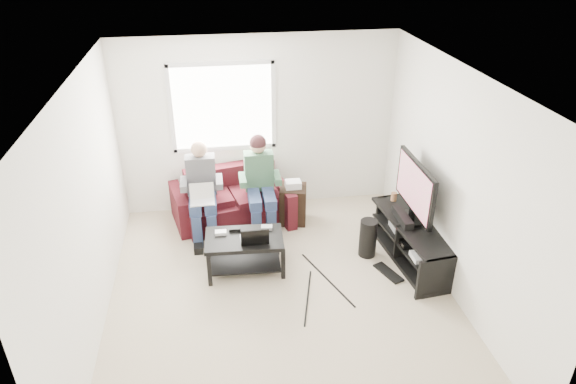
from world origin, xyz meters
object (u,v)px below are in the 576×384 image
at_px(subwoofer, 368,238).
at_px(end_table, 293,203).
at_px(tv, 415,188).
at_px(sofa, 232,202).
at_px(tv_stand, 411,243).
at_px(coffee_table, 244,246).

height_order(subwoofer, end_table, end_table).
bearing_deg(tv, sofa, 150.86).
xyz_separation_m(tv_stand, tv, (-0.00, 0.10, 0.75)).
bearing_deg(coffee_table, sofa, 94.04).
bearing_deg(sofa, tv, -29.14).
bearing_deg(tv_stand, end_table, 139.11).
height_order(coffee_table, tv, tv).
xyz_separation_m(subwoofer, end_table, (-0.83, 1.00, 0.04)).
xyz_separation_m(coffee_table, tv_stand, (2.15, -0.10, -0.12)).
distance_m(tv, subwoofer, 0.90).
xyz_separation_m(coffee_table, tv, (2.15, -0.00, 0.64)).
height_order(coffee_table, subwoofer, subwoofer).
xyz_separation_m(sofa, coffee_table, (0.09, -1.24, 0.06)).
relative_size(tv, end_table, 1.68).
relative_size(tv_stand, subwoofer, 3.17).
xyz_separation_m(coffee_table, end_table, (0.79, 1.07, -0.06)).
xyz_separation_m(tv, subwoofer, (-0.53, 0.07, -0.73)).
bearing_deg(coffee_table, tv_stand, -2.79).
distance_m(coffee_table, tv_stand, 2.16).
height_order(coffee_table, tv_stand, tv_stand).
bearing_deg(end_table, sofa, 169.04).
relative_size(sofa, end_table, 2.76).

